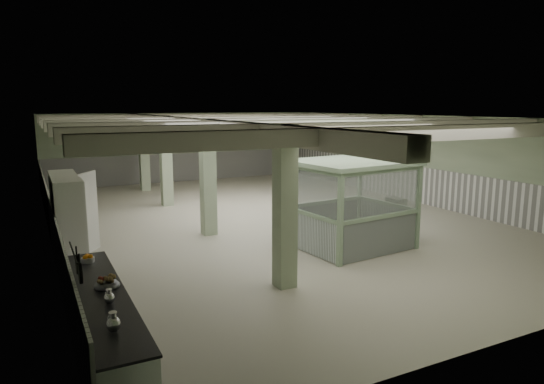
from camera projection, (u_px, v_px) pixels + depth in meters
name	position (u px, v px, depth m)	size (l,w,h in m)	color
floor	(266.00, 219.00, 17.25)	(20.00, 20.00, 0.00)	beige
ceiling	(266.00, 117.00, 16.61)	(14.00, 20.00, 0.02)	silver
wall_back	(183.00, 147.00, 25.71)	(14.00, 0.02, 3.60)	#AFC29B
wall_front	(528.00, 237.00, 8.15)	(14.00, 0.02, 3.60)	#AFC29B
wall_left	(46.00, 183.00, 13.81)	(0.02, 20.00, 3.60)	#AFC29B
wall_right	(418.00, 159.00, 20.05)	(0.02, 20.00, 3.60)	#AFC29B
wainscot_left	(50.00, 219.00, 14.01)	(0.05, 19.90, 1.50)	white
wainscot_right	(416.00, 184.00, 20.22)	(0.05, 19.90, 1.50)	white
wainscot_back	(184.00, 167.00, 25.87)	(13.90, 0.05, 1.50)	white
girder	(196.00, 125.00, 15.54)	(0.45, 19.90, 0.40)	white
beam_a	(425.00, 133.00, 10.06)	(13.90, 0.35, 0.32)	white
beam_b	(353.00, 128.00, 12.25)	(13.90, 0.35, 0.32)	white
beam_c	(303.00, 125.00, 14.45)	(13.90, 0.35, 0.32)	white
beam_d	(266.00, 122.00, 16.64)	(13.90, 0.35, 0.32)	white
beam_e	(238.00, 120.00, 18.84)	(13.90, 0.35, 0.32)	white
beam_f	(215.00, 119.00, 21.03)	(13.90, 0.35, 0.32)	white
beam_g	(197.00, 118.00, 23.23)	(13.90, 0.35, 0.32)	white
column_a	(285.00, 207.00, 10.55)	(0.42, 0.42, 3.60)	#A9BC97
column_b	(208.00, 177.00, 14.94)	(0.42, 0.42, 3.60)	#A9BC97
column_c	(166.00, 161.00, 19.33)	(0.42, 0.42, 3.60)	#A9BC97
column_d	(144.00, 153.00, 22.84)	(0.42, 0.42, 3.60)	#A9BC97
hook_rail	(73.00, 252.00, 7.16)	(0.02, 0.02, 1.20)	black
pendant_front	(369.00, 142.00, 12.54)	(0.44, 0.44, 0.22)	#314131
pendant_mid	(272.00, 132.00, 17.37)	(0.44, 0.44, 0.22)	#314131
pendant_back	(222.00, 127.00, 21.76)	(0.44, 0.44, 0.22)	#314131
prep_counter	(101.00, 319.00, 8.11)	(0.86, 4.92, 0.91)	silver
pitcher_near	(113.00, 322.00, 6.68)	(0.20, 0.23, 0.29)	silver
pitcher_far	(109.00, 297.00, 7.62)	(0.17, 0.19, 0.24)	silver
veg_colander	(107.00, 282.00, 8.31)	(0.44, 0.44, 0.20)	#424347
orange_bowl	(88.00, 260.00, 9.65)	(0.26, 0.26, 0.09)	#B2B2B7
skillet_near	(80.00, 273.00, 6.91)	(0.31, 0.31, 0.04)	black
skillet_far	(77.00, 264.00, 7.29)	(0.30, 0.30, 0.04)	black
walkin_cooler	(68.00, 218.00, 12.30)	(1.08, 2.55, 2.33)	silver
guard_booth	(351.00, 188.00, 13.62)	(3.34, 2.92, 2.48)	#89A584
filing_cabinet	(395.00, 217.00, 14.96)	(0.38, 0.55, 1.19)	#595D4E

